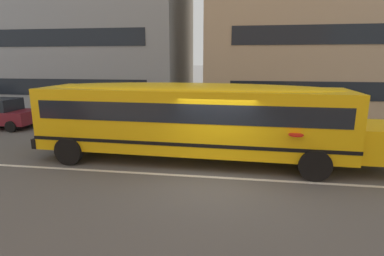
# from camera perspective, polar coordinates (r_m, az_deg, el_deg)

# --- Properties ---
(ground_plane) EXTENTS (400.00, 400.00, 0.00)m
(ground_plane) POSITION_cam_1_polar(r_m,az_deg,el_deg) (9.78, 4.34, -9.41)
(ground_plane) COLOR #54514F
(sidewalk_far) EXTENTS (120.00, 3.00, 0.01)m
(sidewalk_far) POSITION_cam_1_polar(r_m,az_deg,el_deg) (17.47, 6.33, 0.59)
(sidewalk_far) COLOR gray
(sidewalk_far) RESTS_ON ground_plane
(lane_centreline) EXTENTS (110.00, 0.16, 0.01)m
(lane_centreline) POSITION_cam_1_polar(r_m,az_deg,el_deg) (9.78, 4.34, -9.39)
(lane_centreline) COLOR silver
(lane_centreline) RESTS_ON ground_plane
(school_bus) EXTENTS (13.02, 3.30, 2.90)m
(school_bus) POSITION_cam_1_polar(r_m,az_deg,el_deg) (10.89, 0.86, 2.39)
(school_bus) COLOR yellow
(school_bus) RESTS_ON ground_plane
(apartment_block_far_centre) EXTENTS (21.06, 12.92, 13.30)m
(apartment_block_far_centre) POSITION_cam_1_polar(r_m,az_deg,el_deg) (26.55, 28.48, 17.78)
(apartment_block_far_centre) COLOR tan
(apartment_block_far_centre) RESTS_ON ground_plane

